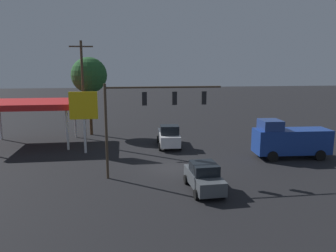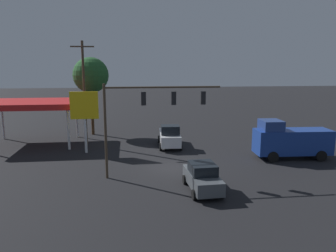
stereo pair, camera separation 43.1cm
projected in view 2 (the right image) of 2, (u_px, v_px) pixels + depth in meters
ground_plane at (171, 167)px, 27.44m from camera, size 200.00×200.00×0.00m
traffic_signal_assembly at (149, 107)px, 24.31m from camera, size 8.72×0.43×7.14m
utility_pole at (84, 91)px, 34.29m from camera, size 2.40×0.26×10.91m
gas_station_canopy at (32, 104)px, 34.88m from camera, size 9.55×7.09×4.68m
price_sign at (84, 108)px, 31.34m from camera, size 2.66×0.27×5.97m
delivery_truck at (290, 140)px, 29.87m from camera, size 6.90×2.81×3.58m
pickup_parked at (170, 136)px, 34.21m from camera, size 2.47×5.30×2.40m
sedan_waiting at (202, 177)px, 22.24m from camera, size 2.21×4.47×1.93m
street_tree at (91, 75)px, 39.16m from camera, size 4.26×4.26×9.39m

